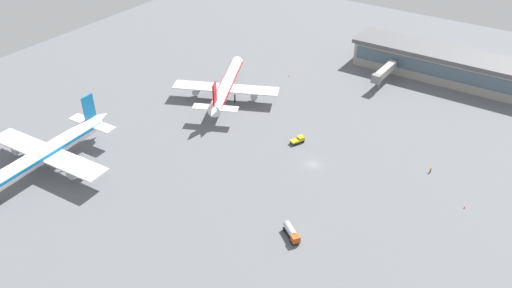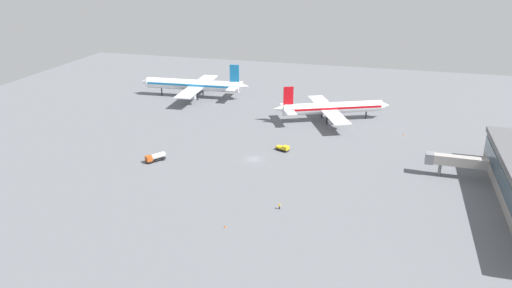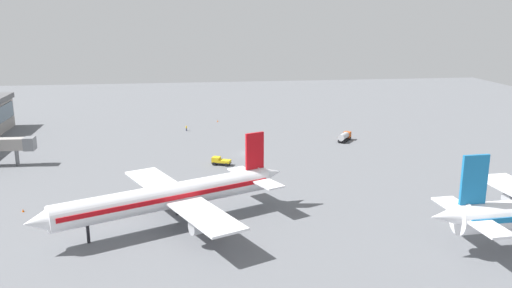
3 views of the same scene
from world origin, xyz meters
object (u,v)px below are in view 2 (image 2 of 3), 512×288
airplane_taxiing (331,108)px  safety_cone_near_gate (225,226)px  pushback_tractor (283,148)px  safety_cone_mid_apron (403,135)px  fuel_truck (155,157)px  airplane_at_gate (194,85)px  ground_crew_worker (280,206)px

airplane_taxiing → safety_cone_near_gate: (-86.43, 13.91, -4.86)m
pushback_tractor → safety_cone_mid_apron: size_ratio=7.99×
fuel_truck → safety_cone_near_gate: 46.54m
safety_cone_mid_apron → airplane_at_gate: bearing=73.8°
airplane_at_gate → fuel_truck: (-71.23, -15.79, -4.28)m
airplane_at_gate → safety_cone_near_gate: airplane_at_gate is taller
ground_crew_worker → safety_cone_mid_apron: size_ratio=2.78×
airplane_at_gate → ground_crew_worker: (-91.00, -60.06, -4.82)m
airplane_taxiing → pushback_tractor: bearing=-131.8°
ground_crew_worker → safety_cone_mid_apron: (64.59, -30.57, -0.55)m
safety_cone_mid_apron → safety_cone_near_gate: bearing=151.9°
airplane_taxiing → ground_crew_worker: airplane_taxiing is taller
airplane_at_gate → safety_cone_mid_apron: 94.56m
safety_cone_mid_apron → pushback_tractor: bearing=124.0°
airplane_at_gate → ground_crew_worker: airplane_at_gate is taller
ground_crew_worker → safety_cone_mid_apron: ground_crew_worker is taller
airplane_taxiing → safety_cone_near_gate: size_ratio=73.20×
airplane_taxiing → safety_cone_near_gate: 87.68m
fuel_truck → airplane_taxiing: bearing=174.7°
airplane_taxiing → safety_cone_near_gate: airplane_taxiing is taller
fuel_truck → pushback_tractor: bearing=153.3°
fuel_truck → safety_cone_near_gate: (-31.98, -33.80, -1.09)m
airplane_taxiing → safety_cone_near_gate: bearing=-123.5°
pushback_tractor → safety_cone_mid_apron: bearing=57.8°
pushback_tractor → safety_cone_near_gate: size_ratio=7.99×
pushback_tractor → ground_crew_worker: 39.55m
airplane_taxiing → safety_cone_mid_apron: size_ratio=73.20×
fuel_truck → safety_cone_near_gate: size_ratio=10.36×
airplane_at_gate → airplane_taxiing: 65.68m
airplane_taxiing → fuel_truck: size_ratio=7.06×
ground_crew_worker → safety_cone_mid_apron: bearing=-122.9°
pushback_tractor → safety_cone_mid_apron: (25.78, -38.22, -0.67)m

